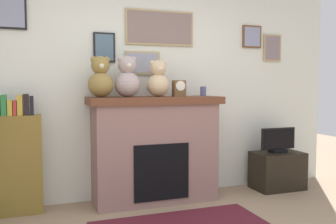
{
  "coord_description": "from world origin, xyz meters",
  "views": [
    {
      "loc": [
        -1.13,
        -2.23,
        1.32
      ],
      "look_at": [
        0.28,
        1.7,
        1.01
      ],
      "focal_mm": 39.48,
      "sensor_mm": 36.0,
      "label": 1
    }
  ],
  "objects_px": {
    "candle_jar": "(203,91)",
    "teddy_bear_brown": "(158,80)",
    "television": "(278,141)",
    "bookshelf": "(18,160)",
    "fireplace": "(155,149)",
    "teddy_bear_cream": "(101,79)",
    "teddy_bear_grey": "(127,79)",
    "mantel_clock": "(179,88)",
    "tv_stand": "(277,170)"
  },
  "relations": [
    {
      "from": "bookshelf",
      "to": "teddy_bear_brown",
      "type": "distance_m",
      "value": 1.68
    },
    {
      "from": "tv_stand",
      "to": "candle_jar",
      "type": "xyz_separation_m",
      "value": [
        -1.02,
        0.04,
        1.01
      ]
    },
    {
      "from": "fireplace",
      "to": "teddy_bear_brown",
      "type": "distance_m",
      "value": 0.77
    },
    {
      "from": "bookshelf",
      "to": "mantel_clock",
      "type": "bearing_deg",
      "value": -2.14
    },
    {
      "from": "candle_jar",
      "to": "mantel_clock",
      "type": "distance_m",
      "value": 0.3
    },
    {
      "from": "bookshelf",
      "to": "mantel_clock",
      "type": "height_order",
      "value": "mantel_clock"
    },
    {
      "from": "tv_stand",
      "to": "teddy_bear_cream",
      "type": "height_order",
      "value": "teddy_bear_cream"
    },
    {
      "from": "fireplace",
      "to": "teddy_bear_cream",
      "type": "bearing_deg",
      "value": -178.27
    },
    {
      "from": "teddy_bear_cream",
      "to": "teddy_bear_grey",
      "type": "distance_m",
      "value": 0.29
    },
    {
      "from": "fireplace",
      "to": "bookshelf",
      "type": "relative_size",
      "value": 1.21
    },
    {
      "from": "fireplace",
      "to": "teddy_bear_brown",
      "type": "relative_size",
      "value": 3.64
    },
    {
      "from": "fireplace",
      "to": "teddy_bear_grey",
      "type": "relative_size",
      "value": 3.33
    },
    {
      "from": "teddy_bear_brown",
      "to": "fireplace",
      "type": "bearing_deg",
      "value": 151.91
    },
    {
      "from": "teddy_bear_cream",
      "to": "bookshelf",
      "type": "bearing_deg",
      "value": 175.67
    },
    {
      "from": "candle_jar",
      "to": "teddy_bear_brown",
      "type": "height_order",
      "value": "teddy_bear_brown"
    },
    {
      "from": "bookshelf",
      "to": "teddy_bear_brown",
      "type": "bearing_deg",
      "value": -2.46
    },
    {
      "from": "tv_stand",
      "to": "candle_jar",
      "type": "distance_m",
      "value": 1.44
    },
    {
      "from": "teddy_bear_brown",
      "to": "mantel_clock",
      "type": "bearing_deg",
      "value": -0.22
    },
    {
      "from": "candle_jar",
      "to": "teddy_bear_cream",
      "type": "height_order",
      "value": "teddy_bear_cream"
    },
    {
      "from": "candle_jar",
      "to": "mantel_clock",
      "type": "relative_size",
      "value": 0.61
    },
    {
      "from": "teddy_bear_grey",
      "to": "bookshelf",
      "type": "bearing_deg",
      "value": 176.77
    },
    {
      "from": "tv_stand",
      "to": "teddy_bear_brown",
      "type": "relative_size",
      "value": 1.52
    },
    {
      "from": "teddy_bear_grey",
      "to": "teddy_bear_brown",
      "type": "xyz_separation_m",
      "value": [
        0.35,
        0.0,
        -0.02
      ]
    },
    {
      "from": "fireplace",
      "to": "tv_stand",
      "type": "relative_size",
      "value": 2.41
    },
    {
      "from": "bookshelf",
      "to": "television",
      "type": "xyz_separation_m",
      "value": [
        3.05,
        -0.1,
        0.05
      ]
    },
    {
      "from": "fireplace",
      "to": "teddy_bear_cream",
      "type": "height_order",
      "value": "teddy_bear_cream"
    },
    {
      "from": "candle_jar",
      "to": "teddy_bear_brown",
      "type": "bearing_deg",
      "value": -179.95
    },
    {
      "from": "fireplace",
      "to": "tv_stand",
      "type": "distance_m",
      "value": 1.65
    },
    {
      "from": "mantel_clock",
      "to": "teddy_bear_grey",
      "type": "bearing_deg",
      "value": 179.91
    },
    {
      "from": "teddy_bear_cream",
      "to": "teddy_bear_brown",
      "type": "distance_m",
      "value": 0.64
    },
    {
      "from": "tv_stand",
      "to": "candle_jar",
      "type": "relative_size",
      "value": 5.47
    },
    {
      "from": "teddy_bear_grey",
      "to": "candle_jar",
      "type": "bearing_deg",
      "value": 0.04
    },
    {
      "from": "mantel_clock",
      "to": "teddy_bear_brown",
      "type": "relative_size",
      "value": 0.45
    },
    {
      "from": "television",
      "to": "teddy_bear_grey",
      "type": "height_order",
      "value": "teddy_bear_grey"
    },
    {
      "from": "tv_stand",
      "to": "teddy_bear_brown",
      "type": "xyz_separation_m",
      "value": [
        -1.58,
        0.04,
        1.13
      ]
    },
    {
      "from": "fireplace",
      "to": "mantel_clock",
      "type": "bearing_deg",
      "value": -3.87
    },
    {
      "from": "mantel_clock",
      "to": "teddy_bear_cream",
      "type": "bearing_deg",
      "value": 179.94
    },
    {
      "from": "fireplace",
      "to": "television",
      "type": "xyz_separation_m",
      "value": [
        1.61,
        -0.06,
        0.01
      ]
    },
    {
      "from": "tv_stand",
      "to": "teddy_bear_cream",
      "type": "relative_size",
      "value": 1.42
    },
    {
      "from": "fireplace",
      "to": "television",
      "type": "distance_m",
      "value": 1.61
    },
    {
      "from": "mantel_clock",
      "to": "teddy_bear_cream",
      "type": "height_order",
      "value": "teddy_bear_cream"
    },
    {
      "from": "teddy_bear_brown",
      "to": "television",
      "type": "bearing_deg",
      "value": -1.38
    },
    {
      "from": "bookshelf",
      "to": "tv_stand",
      "type": "relative_size",
      "value": 1.99
    },
    {
      "from": "bookshelf",
      "to": "teddy_bear_cream",
      "type": "xyz_separation_m",
      "value": [
        0.83,
        -0.06,
        0.81
      ]
    },
    {
      "from": "television",
      "to": "teddy_bear_cream",
      "type": "height_order",
      "value": "teddy_bear_cream"
    },
    {
      "from": "candle_jar",
      "to": "teddy_bear_brown",
      "type": "distance_m",
      "value": 0.57
    },
    {
      "from": "teddy_bear_grey",
      "to": "tv_stand",
      "type": "bearing_deg",
      "value": -1.09
    },
    {
      "from": "candle_jar",
      "to": "tv_stand",
      "type": "bearing_deg",
      "value": -2.09
    },
    {
      "from": "mantel_clock",
      "to": "teddy_bear_cream",
      "type": "xyz_separation_m",
      "value": [
        -0.89,
        0.0,
        0.1
      ]
    },
    {
      "from": "television",
      "to": "teddy_bear_brown",
      "type": "xyz_separation_m",
      "value": [
        -1.58,
        0.04,
        0.76
      ]
    }
  ]
}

